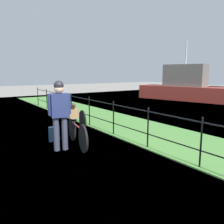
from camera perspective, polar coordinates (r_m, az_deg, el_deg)
The scene contains 11 objects.
ground_plane at distance 4.89m, azimuth -9.91°, elevation -12.97°, with size 60.00×60.00×0.00m, color gray.
grass_strip at distance 6.72m, azimuth 15.49°, elevation -6.70°, with size 27.00×2.40×0.03m, color #569342.
iron_fence at distance 5.81m, azimuth 8.80°, elevation -3.12°, with size 18.04×0.04×1.03m.
bicycle_main at distance 6.04m, azimuth -8.55°, elevation -4.94°, with size 1.73×0.38×0.67m.
wooden_crate at distance 6.33m, azimuth -9.58°, elevation -0.28°, with size 0.33×0.24×0.23m, color #A87F51.
terrier_dog at distance 6.27m, azimuth -9.57°, elevation 1.42°, with size 0.32×0.19×0.18m.
cyclist_person at distance 5.65m, azimuth -12.70°, elevation 0.63°, with size 0.33×0.53×1.68m.
backpack_on_paving at distance 6.59m, azimuth -13.95°, elevation -5.27°, with size 0.28×0.18×0.40m, color #28517A.
mooring_bollard at distance 8.38m, azimuth -9.71°, elevation -1.72°, with size 0.20×0.20×0.46m, color #38383D.
bicycle_parked at distance 8.19m, azimuth -8.39°, elevation -1.13°, with size 1.71×0.34×0.65m.
moored_boat_mid at distance 16.63m, azimuth 17.28°, elevation 5.79°, with size 6.45×3.25×3.99m.
Camera 1 is at (4.13, -1.82, 1.87)m, focal length 37.38 mm.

